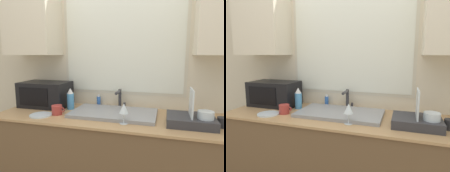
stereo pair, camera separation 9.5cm
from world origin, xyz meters
TOP-DOWN VIEW (x-y plane):
  - countertop at (0.00, 0.34)m, footprint 2.21×0.70m
  - wall_back at (0.00, 0.66)m, footprint 6.00×0.38m
  - sink_basin at (-0.01, 0.36)m, footprint 0.78×0.44m
  - faucet at (-0.01, 0.59)m, footprint 0.08×0.18m
  - microwave at (-0.80, 0.47)m, footprint 0.51×0.32m
  - dish_rack at (0.66, 0.27)m, footprint 0.37×0.30m
  - spray_bottle at (-0.49, 0.43)m, footprint 0.07×0.07m
  - soap_bottle at (-0.25, 0.63)m, footprint 0.04×0.04m
  - mug_near_sink at (-0.52, 0.23)m, footprint 0.13×0.10m
  - wine_glass at (0.13, 0.15)m, footprint 0.08×0.08m
  - mug_by_rack at (0.88, 0.27)m, footprint 0.11×0.08m
  - small_plate at (-0.65, 0.15)m, footprint 0.20×0.20m

SIDE VIEW (x-z plane):
  - countertop at x=0.00m, z-range 0.00..0.89m
  - small_plate at x=-0.65m, z-range 0.89..0.90m
  - sink_basin at x=-0.01m, z-range 0.89..0.92m
  - mug_by_rack at x=0.88m, z-range 0.89..0.97m
  - mug_near_sink at x=-0.52m, z-range 0.89..0.98m
  - dish_rack at x=0.66m, z-range 0.80..1.09m
  - soap_bottle at x=-0.25m, z-range 0.88..1.01m
  - spray_bottle at x=-0.49m, z-range 0.89..1.11m
  - faucet at x=-0.01m, z-range 0.91..1.11m
  - wine_glass at x=0.13m, z-range 0.93..1.10m
  - microwave at x=-0.80m, z-range 0.89..1.16m
  - wall_back at x=0.00m, z-range 0.10..2.70m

